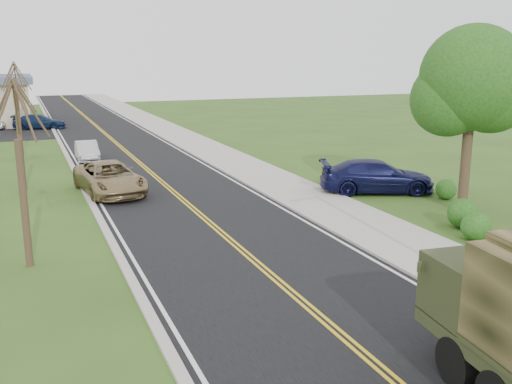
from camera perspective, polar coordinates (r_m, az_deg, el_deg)
ground at (r=13.29m, az=12.84°, el=-17.30°), size 160.00×160.00×0.00m
road at (r=50.14m, az=-14.38°, el=5.25°), size 8.00×120.00×0.01m
curb_right at (r=50.87m, az=-9.74°, el=5.65°), size 0.30×120.00×0.12m
sidewalk_right at (r=51.27m, az=-7.82°, el=5.77°), size 3.20×120.00×0.10m
curb_left at (r=49.74m, az=-19.13°, el=4.93°), size 0.30×120.00×0.10m
leafy_tree at (r=26.26m, az=20.81°, el=9.86°), size 4.83×4.50×8.10m
bare_tree_a at (r=19.65m, az=-22.32°, el=0.35°), size 1.93×2.26×6.08m
bare_tree_b at (r=31.50m, az=-22.52°, el=4.62°), size 1.83×2.14×5.73m
bare_tree_c at (r=43.40m, az=-22.67°, el=7.14°), size 2.04×2.39×6.42m
bare_tree_d at (r=55.37m, az=-22.70°, el=8.03°), size 1.88×2.20×5.91m
suv_champagne at (r=29.54m, az=-14.44°, el=1.38°), size 3.29×5.97×1.58m
sedan_silver at (r=39.46m, az=-16.55°, el=3.95°), size 1.41×3.88×1.27m
pickup_navy at (r=29.45m, az=11.98°, el=1.54°), size 6.15×4.23×1.65m
lot_car_navy at (r=58.51m, az=-20.85°, el=6.59°), size 5.12×3.00×1.39m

